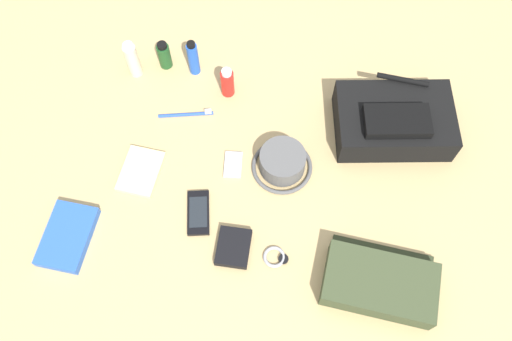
# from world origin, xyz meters

# --- Properties ---
(ground_plane) EXTENTS (2.64, 2.02, 0.02)m
(ground_plane) POSITION_xyz_m (0.00, 0.00, -0.01)
(ground_plane) COLOR tan
(ground_plane) RESTS_ON ground
(backpack) EXTENTS (0.39, 0.31, 0.13)m
(backpack) POSITION_xyz_m (0.37, 0.25, 0.05)
(backpack) COLOR black
(backpack) RESTS_ON ground_plane
(toiletry_pouch) EXTENTS (0.29, 0.20, 0.07)m
(toiletry_pouch) POSITION_xyz_m (0.39, -0.24, 0.03)
(toiletry_pouch) COLOR #384228
(toiletry_pouch) RESTS_ON ground_plane
(bucket_hat) EXTENTS (0.18, 0.18, 0.07)m
(bucket_hat) POSITION_xyz_m (0.07, 0.05, 0.03)
(bucket_hat) COLOR #545454
(bucket_hat) RESTS_ON ground_plane
(lotion_bottle) EXTENTS (0.04, 0.04, 0.14)m
(lotion_bottle) POSITION_xyz_m (-0.47, 0.28, 0.07)
(lotion_bottle) COLOR beige
(lotion_bottle) RESTS_ON ground_plane
(shampoo_bottle) EXTENTS (0.04, 0.04, 0.10)m
(shampoo_bottle) POSITION_xyz_m (-0.38, 0.33, 0.05)
(shampoo_bottle) COLOR #19471E
(shampoo_bottle) RESTS_ON ground_plane
(deodorant_spray) EXTENTS (0.03, 0.03, 0.14)m
(deodorant_spray) POSITION_xyz_m (-0.28, 0.33, 0.07)
(deodorant_spray) COLOR blue
(deodorant_spray) RESTS_ON ground_plane
(sunscreen_spray) EXTENTS (0.04, 0.04, 0.11)m
(sunscreen_spray) POSITION_xyz_m (-0.16, 0.27, 0.05)
(sunscreen_spray) COLOR red
(sunscreen_spray) RESTS_ON ground_plane
(paperback_novel) EXTENTS (0.13, 0.19, 0.03)m
(paperback_novel) POSITION_xyz_m (-0.47, -0.31, 0.01)
(paperback_novel) COLOR blue
(paperback_novel) RESTS_ON ground_plane
(cell_phone) EXTENTS (0.10, 0.15, 0.01)m
(cell_phone) POSITION_xyz_m (-0.13, -0.15, 0.01)
(cell_phone) COLOR black
(cell_phone) RESTS_ON ground_plane
(media_player) EXTENTS (0.07, 0.09, 0.01)m
(media_player) POSITION_xyz_m (-0.07, 0.02, 0.01)
(media_player) COLOR #B7B7BC
(media_player) RESTS_ON ground_plane
(wristwatch) EXTENTS (0.07, 0.06, 0.01)m
(wristwatch) POSITION_xyz_m (0.11, -0.23, 0.01)
(wristwatch) COLOR #99999E
(wristwatch) RESTS_ON ground_plane
(toothbrush) EXTENTS (0.17, 0.06, 0.02)m
(toothbrush) POSITION_xyz_m (-0.25, 0.16, 0.01)
(toothbrush) COLOR blue
(toothbrush) RESTS_ON ground_plane
(wallet) EXTENTS (0.10, 0.12, 0.02)m
(wallet) POSITION_xyz_m (-0.01, -0.23, 0.01)
(wallet) COLOR black
(wallet) RESTS_ON ground_plane
(notepad) EXTENTS (0.11, 0.15, 0.02)m
(notepad) POSITION_xyz_m (-0.34, -0.07, 0.01)
(notepad) COLOR beige
(notepad) RESTS_ON ground_plane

